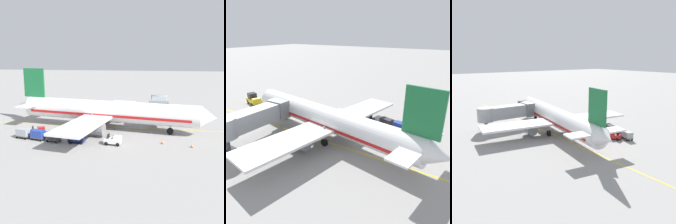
% 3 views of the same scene
% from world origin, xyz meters
% --- Properties ---
extents(ground_plane, '(400.00, 400.00, 0.00)m').
position_xyz_m(ground_plane, '(0.00, 0.00, 0.00)').
color(ground_plane, gray).
extents(gate_lead_in_line, '(0.24, 80.00, 0.01)m').
position_xyz_m(gate_lead_in_line, '(0.00, 0.00, 0.00)').
color(gate_lead_in_line, gold).
rests_on(gate_lead_in_line, ground).
extents(parked_airliner, '(30.44, 37.28, 10.63)m').
position_xyz_m(parked_airliner, '(1.40, -0.38, 3.19)').
color(parked_airliner, white).
rests_on(parked_airliner, ground).
extents(jet_bridge, '(12.49, 3.50, 4.98)m').
position_xyz_m(jet_bridge, '(-5.20, 8.90, 3.45)').
color(jet_bridge, '#93999E').
rests_on(jet_bridge, ground).
extents(pushback_tractor, '(3.32, 4.83, 2.40)m').
position_xyz_m(pushback_tractor, '(6.02, 24.29, 1.10)').
color(pushback_tractor, gold).
rests_on(pushback_tractor, ground).
extents(baggage_tug_lead, '(2.04, 2.77, 1.62)m').
position_xyz_m(baggage_tug_lead, '(7.67, -10.61, 0.71)').
color(baggage_tug_lead, '#B21E1E').
rests_on(baggage_tug_lead, ground).
extents(baggage_tug_trailing, '(1.53, 2.62, 1.62)m').
position_xyz_m(baggage_tug_trailing, '(10.34, 2.55, 0.71)').
color(baggage_tug_trailing, silver).
rests_on(baggage_tug_trailing, ground).
extents(baggage_tug_spare, '(1.40, 2.56, 1.62)m').
position_xyz_m(baggage_tug_spare, '(10.40, -3.01, 0.71)').
color(baggage_tug_spare, navy).
rests_on(baggage_tug_spare, ground).
extents(baggage_cart_front, '(1.79, 2.98, 1.58)m').
position_xyz_m(baggage_cart_front, '(10.45, -6.75, 0.95)').
color(baggage_cart_front, '#4C4C51').
rests_on(baggage_cart_front, ground).
extents(baggage_cart_second_in_train, '(1.79, 2.98, 1.58)m').
position_xyz_m(baggage_cart_second_in_train, '(10.01, -9.47, 0.95)').
color(baggage_cart_second_in_train, '#4C4C51').
rests_on(baggage_cart_second_in_train, ground).
extents(baggage_cart_third_in_train, '(1.79, 2.98, 1.58)m').
position_xyz_m(baggage_cart_third_in_train, '(9.55, -12.23, 0.95)').
color(baggage_cart_third_in_train, '#4C4C51').
rests_on(baggage_cart_third_in_train, ground).
extents(ground_crew_wing_walker, '(0.26, 0.73, 1.69)m').
position_xyz_m(ground_crew_wing_walker, '(4.76, -2.06, 0.95)').
color(ground_crew_wing_walker, '#232328').
rests_on(ground_crew_wing_walker, ground).
extents(safety_cone_nose_left, '(0.36, 0.36, 0.59)m').
position_xyz_m(safety_cone_nose_left, '(9.46, 13.88, 0.29)').
color(safety_cone_nose_left, black).
rests_on(safety_cone_nose_left, ground).
extents(safety_cone_nose_right, '(0.36, 0.36, 0.59)m').
position_xyz_m(safety_cone_nose_right, '(8.49, 9.67, 0.29)').
color(safety_cone_nose_right, black).
rests_on(safety_cone_nose_right, ground).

